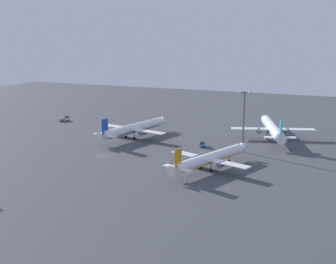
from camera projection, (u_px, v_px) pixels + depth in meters
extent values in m
plane|color=#424449|center=(103.00, 156.00, 162.01)|extent=(416.00, 416.00, 0.00)
cylinder|color=white|center=(210.00, 158.00, 144.64)|extent=(13.88, 33.11, 3.55)
cone|color=white|center=(241.00, 148.00, 157.65)|extent=(3.91, 3.19, 3.38)
cone|color=white|center=(174.00, 170.00, 131.49)|extent=(3.86, 3.49, 3.20)
cube|color=white|center=(209.00, 159.00, 144.00)|extent=(29.61, 12.89, 0.33)
cube|color=white|center=(178.00, 168.00, 132.73)|extent=(10.48, 5.34, 0.33)
cube|color=orange|center=(178.00, 159.00, 132.34)|extent=(1.20, 2.93, 6.08)
cylinder|color=slate|center=(196.00, 158.00, 147.51)|extent=(3.01, 3.84, 2.06)
cylinder|color=slate|center=(222.00, 164.00, 140.76)|extent=(3.01, 3.84, 2.06)
cube|color=orange|center=(210.00, 161.00, 144.84)|extent=(12.70, 30.44, 0.34)
cylinder|color=#333338|center=(229.00, 156.00, 152.80)|extent=(0.26, 0.26, 3.32)
cylinder|color=black|center=(229.00, 161.00, 153.14)|extent=(0.68, 1.09, 1.03)
cylinder|color=#333338|center=(201.00, 163.00, 144.64)|extent=(0.26, 0.26, 3.32)
cylinder|color=black|center=(201.00, 168.00, 144.99)|extent=(0.68, 1.09, 1.03)
cylinder|color=#333338|center=(211.00, 166.00, 141.94)|extent=(0.26, 0.26, 3.32)
cylinder|color=black|center=(211.00, 171.00, 142.29)|extent=(0.68, 1.09, 1.03)
cylinder|color=silver|center=(134.00, 128.00, 189.87)|extent=(11.23, 37.15, 3.92)
cone|color=silver|center=(161.00, 121.00, 205.62)|extent=(4.14, 3.17, 3.72)
cone|color=silver|center=(101.00, 137.00, 173.95)|extent=(4.03, 3.53, 3.53)
cube|color=silver|center=(132.00, 129.00, 189.09)|extent=(33.15, 10.61, 0.36)
cube|color=silver|center=(105.00, 135.00, 175.46)|extent=(11.61, 4.68, 0.36)
cube|color=#19479E|center=(105.00, 127.00, 175.05)|extent=(0.96, 3.29, 6.70)
cylinder|color=slate|center=(122.00, 129.00, 192.46)|extent=(2.96, 4.09, 2.27)
cylinder|color=slate|center=(143.00, 132.00, 186.02)|extent=(2.96, 4.09, 2.27)
cube|color=#19479E|center=(134.00, 131.00, 190.09)|extent=(10.26, 34.16, 0.37)
cylinder|color=#333338|center=(151.00, 128.00, 199.70)|extent=(0.29, 0.29, 3.66)
cylinder|color=black|center=(151.00, 132.00, 200.09)|extent=(0.63, 1.19, 1.13)
cylinder|color=#333338|center=(126.00, 133.00, 189.49)|extent=(0.29, 0.29, 3.66)
cylinder|color=black|center=(126.00, 137.00, 189.87)|extent=(0.63, 1.19, 1.13)
cylinder|color=#333338|center=(134.00, 134.00, 186.91)|extent=(0.29, 0.29, 3.66)
cylinder|color=black|center=(134.00, 138.00, 187.30)|extent=(0.63, 1.19, 1.13)
cylinder|color=white|center=(272.00, 128.00, 188.96)|extent=(17.19, 38.36, 4.15)
cone|color=white|center=(265.00, 119.00, 209.39)|extent=(4.59, 3.80, 3.94)
cone|color=white|center=(281.00, 139.00, 168.33)|extent=(4.54, 4.14, 3.73)
cube|color=white|center=(273.00, 129.00, 187.95)|extent=(34.33, 15.92, 0.38)
cube|color=white|center=(280.00, 137.00, 170.30)|extent=(12.18, 6.52, 0.38)
cube|color=#1984B2|center=(280.00, 129.00, 169.92)|extent=(1.49, 3.40, 7.09)
cylinder|color=slate|center=(258.00, 131.00, 188.54)|extent=(3.59, 4.51, 2.40)
cylinder|color=slate|center=(287.00, 131.00, 187.67)|extent=(3.59, 4.51, 2.40)
cube|color=#1984B2|center=(272.00, 131.00, 189.20)|extent=(15.73, 35.26, 0.39)
cylinder|color=#333338|center=(268.00, 127.00, 201.62)|extent=(0.31, 0.31, 3.87)
cylinder|color=black|center=(268.00, 131.00, 202.03)|extent=(0.82, 1.28, 1.20)
cylinder|color=#333338|center=(267.00, 134.00, 186.88)|extent=(0.31, 0.31, 3.87)
cylinder|color=black|center=(267.00, 138.00, 187.29)|extent=(0.82, 1.28, 1.20)
cylinder|color=#333338|center=(279.00, 134.00, 186.54)|extent=(0.31, 0.31, 3.87)
cylinder|color=black|center=(279.00, 138.00, 186.94)|extent=(0.82, 1.28, 1.20)
cube|color=white|center=(66.00, 119.00, 229.91)|extent=(2.97, 3.43, 1.20)
cube|color=#1E232D|center=(66.00, 117.00, 229.71)|extent=(2.71, 3.04, 0.70)
cylinder|color=silver|center=(62.00, 119.00, 227.69)|extent=(2.63, 4.48, 1.80)
cylinder|color=black|center=(65.00, 119.00, 230.97)|extent=(0.48, 0.94, 0.90)
cylinder|color=black|center=(68.00, 120.00, 229.77)|extent=(0.48, 0.94, 0.90)
cylinder|color=black|center=(60.00, 120.00, 227.93)|extent=(0.48, 0.94, 0.90)
cylinder|color=black|center=(62.00, 121.00, 226.73)|extent=(0.48, 0.94, 0.90)
cube|color=#3372BF|center=(202.00, 145.00, 174.11)|extent=(2.61, 2.67, 1.10)
cube|color=#1E232D|center=(202.00, 143.00, 173.93)|extent=(2.37, 2.38, 0.70)
cube|color=#3372BF|center=(202.00, 143.00, 175.93)|extent=(2.64, 2.92, 1.40)
cylinder|color=black|center=(204.00, 146.00, 173.89)|extent=(0.60, 0.95, 0.90)
cylinder|color=black|center=(200.00, 146.00, 173.99)|extent=(0.60, 0.95, 0.90)
cylinder|color=black|center=(204.00, 145.00, 176.52)|extent=(0.60, 0.95, 0.90)
cylinder|color=black|center=(200.00, 145.00, 176.62)|extent=(0.60, 0.95, 0.90)
cylinder|color=slate|center=(243.00, 122.00, 164.48)|extent=(0.70, 0.70, 23.15)
cube|color=slate|center=(245.00, 93.00, 162.18)|extent=(4.80, 0.40, 0.40)
sphere|color=#F9EAB2|center=(240.00, 92.00, 162.90)|extent=(0.90, 0.90, 0.90)
sphere|color=#F9EAB2|center=(249.00, 93.00, 161.46)|extent=(0.90, 0.90, 0.90)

